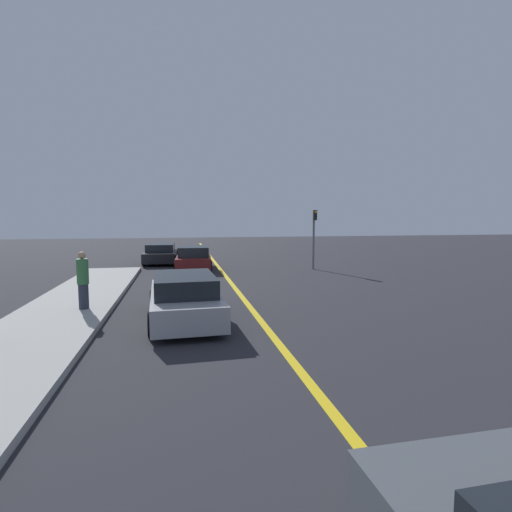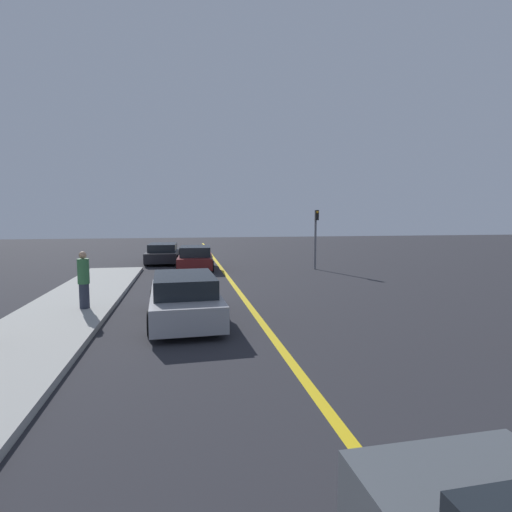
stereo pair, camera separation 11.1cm
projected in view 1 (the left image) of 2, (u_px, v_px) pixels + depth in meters
name	position (u px, v px, depth m)	size (l,w,h in m)	color
road_center_line	(244.00, 300.00, 14.04)	(0.20, 60.00, 0.01)	gold
sidewalk_left	(16.00, 351.00, 8.45)	(2.71, 26.75, 0.16)	#9E9E99
car_far_distant	(185.00, 298.00, 11.21)	(2.12, 4.69, 1.32)	#9E9EA3
car_parked_left_lot	(194.00, 258.00, 21.97)	(2.10, 4.19, 1.29)	maroon
car_oncoming_far	(161.00, 253.00, 25.16)	(2.11, 4.86, 1.23)	black
pedestrian_mid_group	(83.00, 280.00, 11.92)	(0.34, 0.34, 1.72)	#282D3D
traffic_light	(314.00, 232.00, 21.90)	(0.18, 0.40, 3.26)	slate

